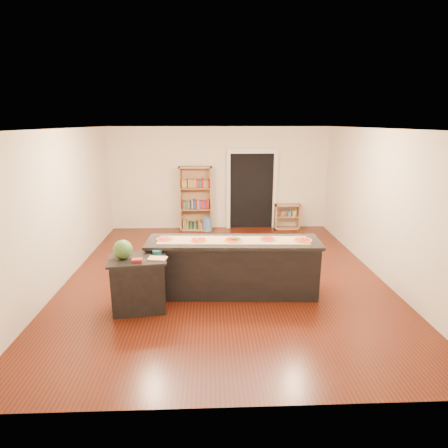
{
  "coord_description": "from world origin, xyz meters",
  "views": [
    {
      "loc": [
        -0.28,
        -6.79,
        2.92
      ],
      "look_at": [
        0.0,
        0.2,
        1.0
      ],
      "focal_mm": 30.0,
      "sensor_mm": 36.0,
      "label": 1
    }
  ],
  "objects_px": {
    "kitchen_island": "(233,267)",
    "low_shelf": "(287,216)",
    "waste_bin": "(207,224)",
    "bookshelf": "(196,199)",
    "watermelon": "(123,249)",
    "side_counter": "(139,284)"
  },
  "relations": [
    {
      "from": "bookshelf",
      "to": "side_counter",
      "type": "bearing_deg",
      "value": -99.4
    },
    {
      "from": "low_shelf",
      "to": "kitchen_island",
      "type": "bearing_deg",
      "value": -113.65
    },
    {
      "from": "side_counter",
      "to": "waste_bin",
      "type": "distance_m",
      "value": 4.59
    },
    {
      "from": "side_counter",
      "to": "waste_bin",
      "type": "relative_size",
      "value": 2.38
    },
    {
      "from": "kitchen_island",
      "to": "waste_bin",
      "type": "xyz_separation_m",
      "value": [
        -0.46,
        3.93,
        -0.3
      ]
    },
    {
      "from": "kitchen_island",
      "to": "bookshelf",
      "type": "distance_m",
      "value": 4.13
    },
    {
      "from": "bookshelf",
      "to": "waste_bin",
      "type": "xyz_separation_m",
      "value": [
        0.31,
        -0.12,
        -0.7
      ]
    },
    {
      "from": "kitchen_island",
      "to": "waste_bin",
      "type": "distance_m",
      "value": 3.97
    },
    {
      "from": "waste_bin",
      "to": "watermelon",
      "type": "bearing_deg",
      "value": -106.0
    },
    {
      "from": "bookshelf",
      "to": "waste_bin",
      "type": "bearing_deg",
      "value": -20.11
    },
    {
      "from": "kitchen_island",
      "to": "low_shelf",
      "type": "bearing_deg",
      "value": 69.13
    },
    {
      "from": "waste_bin",
      "to": "watermelon",
      "type": "distance_m",
      "value": 4.72
    },
    {
      "from": "bookshelf",
      "to": "kitchen_island",
      "type": "bearing_deg",
      "value": -79.18
    },
    {
      "from": "kitchen_island",
      "to": "low_shelf",
      "type": "relative_size",
      "value": 4.18
    },
    {
      "from": "kitchen_island",
      "to": "side_counter",
      "type": "height_order",
      "value": "kitchen_island"
    },
    {
      "from": "side_counter",
      "to": "low_shelf",
      "type": "xyz_separation_m",
      "value": [
        3.3,
        4.58,
        -0.09
      ]
    },
    {
      "from": "kitchen_island",
      "to": "side_counter",
      "type": "relative_size",
      "value": 3.33
    },
    {
      "from": "watermelon",
      "to": "kitchen_island",
      "type": "bearing_deg",
      "value": 17.24
    },
    {
      "from": "side_counter",
      "to": "low_shelf",
      "type": "relative_size",
      "value": 1.25
    },
    {
      "from": "kitchen_island",
      "to": "low_shelf",
      "type": "height_order",
      "value": "kitchen_island"
    },
    {
      "from": "bookshelf",
      "to": "waste_bin",
      "type": "height_order",
      "value": "bookshelf"
    },
    {
      "from": "low_shelf",
      "to": "watermelon",
      "type": "relative_size",
      "value": 2.38
    }
  ]
}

